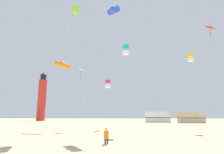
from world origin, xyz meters
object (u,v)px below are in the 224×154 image
object	(u,v)px
kite_diamond_scarlet	(210,32)
kite_box_gold	(190,57)
kite_diamond_violet	(81,72)
kite_box_magenta	(108,84)
kite_tube_blue	(113,10)
kite_box_cyan	(126,50)
lighthouse_distant	(42,98)
kite_tube_orange	(62,65)
kite_flyer_standing	(106,135)
kite_tube_lime	(76,10)
rv_van_white	(158,117)
rv_van_tan	(191,117)

from	to	relation	value
kite_diamond_scarlet	kite_box_gold	bearing A→B (deg)	111.35
kite_diamond_violet	kite_box_gold	bearing A→B (deg)	-2.96
kite_box_magenta	kite_tube_blue	bearing A→B (deg)	-82.97
kite_diamond_violet	kite_box_cyan	size ratio (longest dim) A/B	0.83
kite_tube_blue	lighthouse_distant	bearing A→B (deg)	119.39
kite_tube_orange	lighthouse_distant	xyz separation A→B (m)	(-18.58, 39.66, -1.05)
kite_diamond_violet	kite_box_gold	xyz separation A→B (m)	(14.90, -0.77, 1.72)
kite_box_gold	kite_tube_blue	bearing A→B (deg)	-150.86
kite_tube_orange	kite_tube_blue	bearing A→B (deg)	-40.80
kite_tube_orange	kite_tube_blue	world-z (taller)	kite_tube_blue
kite_flyer_standing	kite_tube_lime	world-z (taller)	kite_tube_lime
kite_tube_blue	kite_box_cyan	size ratio (longest dim) A/B	1.40
kite_tube_blue	lighthouse_distant	size ratio (longest dim) A/B	0.84
kite_box_magenta	lighthouse_distant	xyz separation A→B (m)	(-24.86, 37.69, 1.39)
kite_tube_lime	kite_diamond_scarlet	world-z (taller)	kite_tube_lime
kite_box_magenta	kite_box_cyan	bearing A→B (deg)	-68.84
kite_tube_orange	kite_flyer_standing	bearing A→B (deg)	-59.19
kite_tube_blue	rv_van_white	distance (m)	37.15
kite_tube_orange	kite_tube_blue	distance (m)	10.64
rv_van_white	kite_flyer_standing	bearing A→B (deg)	-105.30
kite_box_magenta	rv_van_tan	size ratio (longest dim) A/B	1.07
kite_tube_lime	kite_flyer_standing	bearing A→B (deg)	-51.79
kite_tube_blue	kite_tube_lime	xyz separation A→B (m)	(-4.06, -0.63, -0.24)
lighthouse_distant	rv_van_tan	size ratio (longest dim) A/B	2.57
kite_tube_orange	rv_van_white	world-z (taller)	kite_tube_orange
kite_tube_orange	kite_box_gold	size ratio (longest dim) A/B	0.94
kite_flyer_standing	kite_box_cyan	world-z (taller)	kite_box_cyan
kite_tube_blue	kite_box_magenta	size ratio (longest dim) A/B	2.00
rv_van_tan	kite_tube_blue	bearing A→B (deg)	-118.72
kite_flyer_standing	lighthouse_distant	world-z (taller)	lighthouse_distant
kite_diamond_violet	rv_van_tan	distance (m)	34.34
kite_box_gold	lighthouse_distant	bearing A→B (deg)	131.91
rv_van_white	rv_van_tan	size ratio (longest dim) A/B	0.99
kite_flyer_standing	rv_van_white	distance (m)	40.36
kite_tube_blue	kite_tube_lime	bearing A→B (deg)	-171.18
kite_flyer_standing	kite_tube_blue	xyz separation A→B (m)	(0.37, 5.32, 12.77)
kite_tube_orange	kite_tube_blue	xyz separation A→B (m)	(7.30, -6.30, 4.50)
kite_tube_orange	kite_box_cyan	world-z (taller)	kite_box_cyan
kite_box_cyan	kite_flyer_standing	bearing A→B (deg)	-103.48
kite_box_magenta	kite_diamond_scarlet	size ratio (longest dim) A/B	0.56
kite_flyer_standing	kite_diamond_violet	size ratio (longest dim) A/B	0.14
lighthouse_distant	rv_van_tan	world-z (taller)	lighthouse_distant
kite_tube_blue	rv_van_tan	world-z (taller)	kite_tube_blue
kite_box_cyan	rv_van_tan	world-z (taller)	kite_box_cyan
kite_tube_orange	kite_tube_lime	size ratio (longest dim) A/B	0.69
kite_box_cyan	kite_diamond_violet	bearing A→B (deg)	143.65
kite_box_gold	kite_diamond_scarlet	distance (m)	4.09
kite_diamond_violet	kite_box_gold	distance (m)	15.02
kite_tube_orange	rv_van_white	xyz separation A→B (m)	(18.30, 27.10, -7.50)
kite_tube_orange	kite_diamond_violet	xyz separation A→B (m)	(2.65, 0.18, -1.00)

